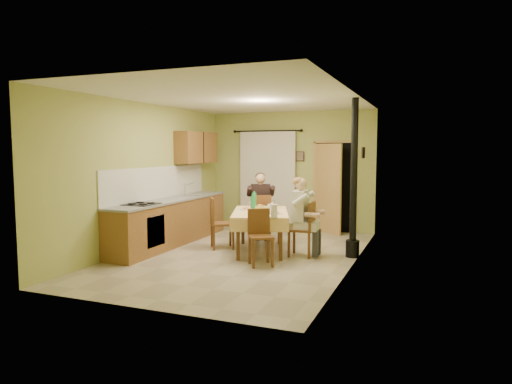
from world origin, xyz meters
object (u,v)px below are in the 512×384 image
at_px(chair_far, 261,226).
at_px(chair_left, 221,233).
at_px(man_far, 261,198).
at_px(stove_flue, 353,200).
at_px(chair_right, 302,240).
at_px(chair_near, 261,248).
at_px(dining_table, 260,231).
at_px(man_right, 302,207).

relative_size(chair_far, chair_left, 0.98).
relative_size(man_far, stove_flue, 0.50).
bearing_deg(chair_right, stove_flue, -74.79).
xyz_separation_m(chair_far, stove_flue, (2.07, -0.85, 0.73)).
bearing_deg(chair_near, stove_flue, -171.86).
height_order(chair_far, man_far, man_far).
distance_m(man_far, stove_flue, 2.26).
relative_size(chair_near, stove_flue, 0.33).
relative_size(dining_table, chair_far, 1.97).
bearing_deg(chair_near, man_far, -102.31).
distance_m(dining_table, chair_far, 1.11).
relative_size(chair_left, stove_flue, 0.35).
bearing_deg(man_far, chair_left, -137.19).
xyz_separation_m(chair_far, chair_right, (1.22, -1.11, 0.00)).
xyz_separation_m(chair_far, chair_near, (0.76, -2.00, -0.00)).
distance_m(chair_right, man_right, 0.59).
bearing_deg(chair_left, chair_far, 125.59).
bearing_deg(stove_flue, man_right, -163.08).
relative_size(chair_near, man_far, 0.67).
bearing_deg(man_right, man_far, 45.18).
height_order(man_right, stove_flue, stove_flue).
height_order(chair_right, chair_left, chair_left).
bearing_deg(chair_far, chair_left, -137.70).
relative_size(chair_right, chair_left, 0.99).
bearing_deg(chair_right, man_right, 90.00).
height_order(chair_near, chair_left, chair_left).
distance_m(man_far, man_right, 1.65).
relative_size(chair_far, chair_right, 0.99).
relative_size(dining_table, man_right, 1.37).
bearing_deg(man_right, dining_table, 82.82).
xyz_separation_m(dining_table, chair_right, (0.83, -0.07, -0.09)).
height_order(chair_near, man_far, man_far).
distance_m(man_right, stove_flue, 0.92).
bearing_deg(chair_far, man_far, 90.00).
relative_size(man_far, man_right, 1.00).
relative_size(chair_far, chair_near, 1.04).
bearing_deg(chair_left, chair_right, 54.81).
height_order(chair_near, stove_flue, stove_flue).
height_order(dining_table, chair_right, chair_right).
bearing_deg(stove_flue, chair_far, 157.71).
distance_m(chair_left, stove_flue, 2.60).
bearing_deg(stove_flue, chair_near, -138.71).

